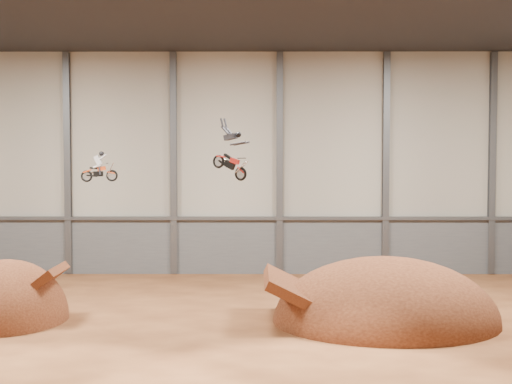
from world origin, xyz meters
TOP-DOWN VIEW (x-y plane):
  - floor at (0.00, 0.00)m, footprint 40.00×40.00m
  - back_wall at (0.00, 15.00)m, footprint 40.00×0.10m
  - lower_band_back at (0.00, 14.90)m, footprint 39.80×0.18m
  - steel_rail at (0.00, 14.75)m, footprint 39.80×0.35m
  - steel_column_1 at (-10.00, 14.80)m, footprint 0.40×0.36m
  - steel_column_2 at (-3.33, 14.80)m, footprint 0.40×0.36m
  - steel_column_3 at (3.33, 14.80)m, footprint 0.40×0.36m
  - steel_column_4 at (10.00, 14.80)m, footprint 0.40×0.36m
  - steel_column_5 at (16.67, 14.80)m, footprint 0.40×0.36m
  - takeoff_ramp at (-9.51, 2.06)m, footprint 5.56×6.42m
  - landing_ramp at (7.74, 1.90)m, footprint 10.18×9.00m
  - fmx_rider_a at (-6.27, 7.00)m, footprint 1.96×0.84m
  - fmx_rider_b at (0.62, 1.52)m, footprint 3.06×2.34m

SIDE VIEW (x-z plane):
  - floor at x=0.00m, z-range 0.00..0.00m
  - takeoff_ramp at x=-9.51m, z-range -2.78..2.78m
  - landing_ramp at x=7.74m, z-range -2.94..2.94m
  - lower_band_back at x=0.00m, z-range 0.00..3.50m
  - steel_rail at x=0.00m, z-range 3.45..3.65m
  - back_wall at x=0.00m, z-range 0.00..14.00m
  - steel_column_1 at x=-10.00m, z-range 0.05..13.95m
  - steel_column_2 at x=-3.33m, z-range 0.05..13.95m
  - steel_column_3 at x=3.33m, z-range 0.05..13.95m
  - steel_column_4 at x=10.00m, z-range 0.05..13.95m
  - steel_column_5 at x=16.67m, z-range 0.05..13.95m
  - fmx_rider_a at x=-6.27m, z-range 6.13..7.88m
  - fmx_rider_b at x=0.62m, z-range 6.29..9.29m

